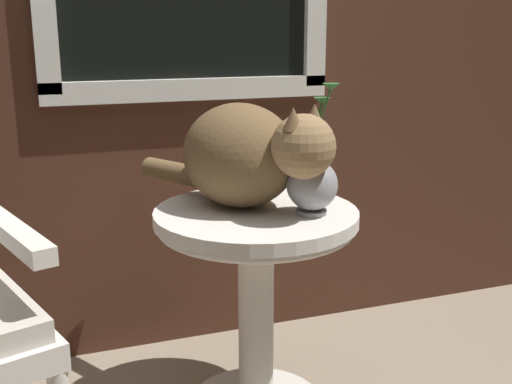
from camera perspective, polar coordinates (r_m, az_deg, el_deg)
The scene contains 3 objects.
wicker_side_table at distance 1.77m, azimuth 0.00°, elevation -7.29°, with size 0.55×0.55×0.62m.
cat at distance 1.70m, azimuth -0.90°, elevation 3.39°, with size 0.42×0.60×0.29m.
pewter_vase_with_ivy at distance 1.65m, azimuth 5.11°, elevation 1.27°, with size 0.13×0.13×0.34m.
Camera 1 is at (-0.40, -1.25, 1.10)m, focal length 44.46 mm.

